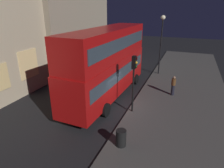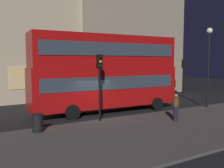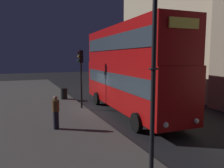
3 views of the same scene
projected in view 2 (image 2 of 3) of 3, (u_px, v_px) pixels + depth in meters
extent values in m
plane|color=black|center=(95.00, 118.00, 16.29)|extent=(80.00, 80.00, 0.00)
cube|color=#423F3D|center=(134.00, 135.00, 12.43)|extent=(44.00, 7.16, 0.12)
cube|color=#E5C67F|center=(21.00, 78.00, 21.43)|extent=(2.03, 0.06, 1.97)
cube|color=#F2D18C|center=(57.00, 74.00, 22.99)|extent=(2.03, 0.06, 2.39)
cube|color=gray|center=(118.00, 15.00, 30.56)|extent=(13.07, 9.50, 19.02)
cube|color=#F2D18C|center=(113.00, 72.00, 25.32)|extent=(2.23, 0.06, 2.58)
cube|color=#F2D18C|center=(140.00, 73.00, 27.09)|extent=(2.23, 0.06, 2.26)
cube|color=#F9E09E|center=(164.00, 74.00, 28.86)|extent=(2.23, 0.06, 2.04)
cube|color=#9E0C0C|center=(106.00, 86.00, 18.21)|extent=(11.17, 2.95, 2.84)
cube|color=#9E0C0C|center=(106.00, 51.00, 17.97)|extent=(10.94, 2.89, 2.30)
cube|color=#2D3842|center=(106.00, 82.00, 18.17)|extent=(10.28, 2.97, 0.90)
cube|color=#2D3842|center=(106.00, 50.00, 17.96)|extent=(10.28, 2.97, 0.90)
cube|color=#F2D84C|center=(165.00, 45.00, 20.46)|extent=(0.14, 1.49, 0.44)
sphere|color=white|center=(159.00, 95.00, 21.60)|extent=(0.24, 0.24, 0.24)
sphere|color=white|center=(171.00, 97.00, 20.18)|extent=(0.24, 0.24, 0.24)
cylinder|color=black|center=(138.00, 99.00, 21.22)|extent=(0.98, 0.28, 0.97)
cylinder|color=black|center=(157.00, 104.00, 18.95)|extent=(0.98, 0.28, 0.97)
cylinder|color=black|center=(61.00, 106.00, 18.06)|extent=(0.98, 0.28, 0.97)
cylinder|color=black|center=(73.00, 112.00, 15.78)|extent=(0.98, 0.28, 0.97)
cylinder|color=black|center=(100.00, 95.00, 14.94)|extent=(0.12, 0.12, 3.19)
cube|color=black|center=(100.00, 62.00, 14.75)|extent=(0.33, 0.26, 0.85)
sphere|color=black|center=(101.00, 57.00, 14.60)|extent=(0.17, 0.17, 0.17)
sphere|color=orange|center=(101.00, 62.00, 14.63)|extent=(0.17, 0.17, 0.17)
sphere|color=black|center=(101.00, 66.00, 14.65)|extent=(0.17, 0.17, 0.17)
cylinder|color=black|center=(183.00, 83.00, 25.69)|extent=(0.12, 0.12, 3.09)
cube|color=black|center=(184.00, 64.00, 25.51)|extent=(0.36, 0.31, 0.85)
sphere|color=black|center=(183.00, 61.00, 25.63)|extent=(0.17, 0.17, 0.17)
sphere|color=orange|center=(183.00, 64.00, 25.65)|extent=(0.17, 0.17, 0.17)
sphere|color=black|center=(183.00, 66.00, 25.68)|extent=(0.17, 0.17, 0.17)
cylinder|color=black|center=(208.00, 71.00, 19.25)|extent=(0.14, 0.14, 5.79)
torus|color=black|center=(208.00, 66.00, 19.22)|extent=(0.28, 0.28, 0.06)
sphere|color=#F9EFC6|center=(210.00, 31.00, 18.96)|extent=(0.45, 0.45, 0.45)
cylinder|color=black|center=(176.00, 114.00, 14.98)|extent=(0.28, 0.28, 0.89)
cylinder|color=#513319|center=(176.00, 102.00, 14.91)|extent=(0.35, 0.35, 0.56)
sphere|color=#8C664C|center=(176.00, 96.00, 14.87)|extent=(0.22, 0.22, 0.22)
cylinder|color=black|center=(38.00, 123.00, 12.68)|extent=(0.56, 0.56, 0.94)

